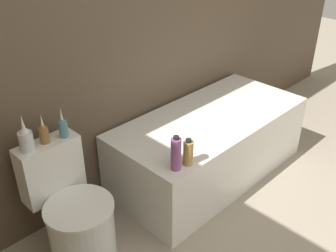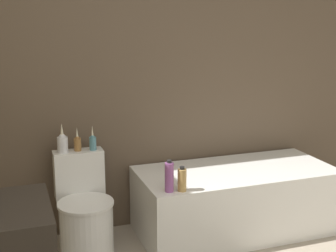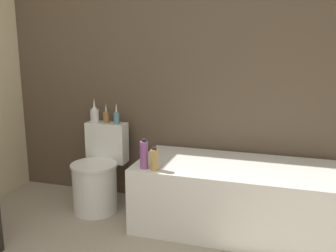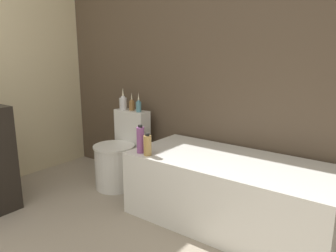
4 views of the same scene
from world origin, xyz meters
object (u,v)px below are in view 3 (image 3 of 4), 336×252
vase_gold (95,114)px  toilet (98,176)px  vase_bronze (116,117)px  vase_silver (106,116)px  shampoo_bottle_tall (144,155)px  shampoo_bottle_short (154,160)px  bathtub (236,197)px

vase_gold → toilet: bearing=-60.4°
vase_gold → vase_bronze: bearing=-3.0°
vase_silver → shampoo_bottle_tall: size_ratio=0.78×
toilet → vase_bronze: 0.55m
vase_silver → shampoo_bottle_tall: (0.55, -0.50, -0.17)m
shampoo_bottle_tall → vase_gold: bearing=143.6°
shampoo_bottle_tall → vase_bronze: bearing=132.7°
toilet → shampoo_bottle_short: size_ratio=4.13×
bathtub → vase_silver: vase_silver is taller
bathtub → vase_gold: (-1.33, 0.21, 0.55)m
bathtub → shampoo_bottle_short: 0.74m
vase_silver → shampoo_bottle_short: 0.85m
vase_gold → vase_bronze: (0.22, -0.01, -0.01)m
vase_gold → shampoo_bottle_short: bearing=-34.0°
vase_gold → vase_silver: 0.11m
vase_silver → shampoo_bottle_short: size_ratio=1.00×
vase_silver → toilet: bearing=-90.0°
bathtub → vase_gold: bearing=171.0°
bathtub → shampoo_bottle_short: shampoo_bottle_short is taller
toilet → vase_bronze: (0.11, 0.18, 0.51)m
vase_gold → vase_bronze: 0.22m
vase_silver → shampoo_bottle_tall: bearing=-42.1°
shampoo_bottle_short → toilet: bearing=154.1°
shampoo_bottle_tall → bathtub: bearing=22.6°
toilet → shampoo_bottle_tall: bearing=-28.0°
vase_bronze → shampoo_bottle_tall: size_ratio=0.83×
bathtub → shampoo_bottle_tall: bearing=-157.4°
vase_gold → shampoo_bottle_tall: (0.66, -0.49, -0.18)m
vase_gold → vase_silver: bearing=4.9°
vase_gold → vase_silver: size_ratio=1.23×
toilet → vase_silver: 0.54m
vase_gold → shampoo_bottle_short: vase_gold is taller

